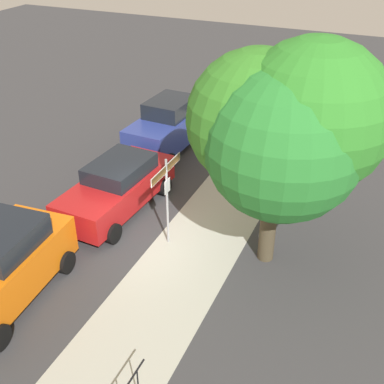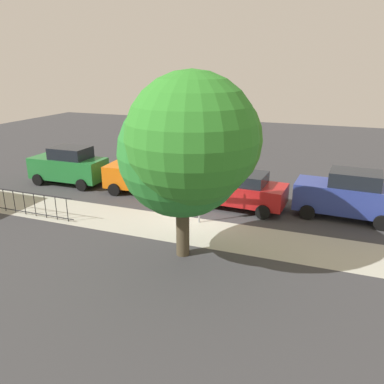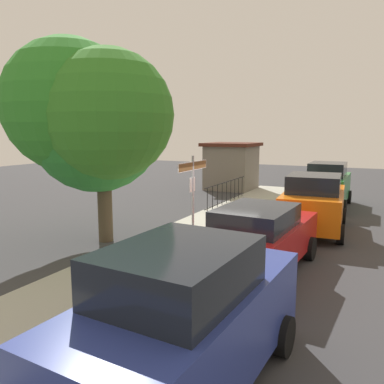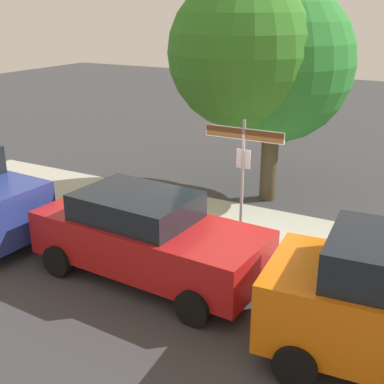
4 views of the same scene
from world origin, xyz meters
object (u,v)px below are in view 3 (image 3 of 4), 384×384
(car_green, at_px, (327,185))
(utility_shed, at_px, (231,166))
(car_red, at_px, (259,238))
(car_blue, at_px, (187,320))
(street_sign, at_px, (193,182))
(shade_tree, at_px, (91,116))
(car_orange, at_px, (314,203))

(car_green, distance_m, utility_shed, 7.01)
(car_red, relative_size, car_green, 1.12)
(car_blue, bearing_deg, street_sign, 28.85)
(shade_tree, height_order, car_blue, shade_tree)
(car_red, bearing_deg, car_orange, -2.99)
(car_red, distance_m, car_green, 9.61)
(car_orange, bearing_deg, car_blue, 175.46)
(car_orange, bearing_deg, car_red, 169.51)
(car_red, height_order, utility_shed, utility_shed)
(car_red, xyz_separation_m, utility_shed, (13.10, 5.72, 0.56))
(car_blue, height_order, car_green, car_blue)
(shade_tree, relative_size, utility_shed, 2.03)
(utility_shed, bearing_deg, car_blue, -160.91)
(car_green, bearing_deg, shade_tree, 148.34)
(utility_shed, bearing_deg, car_green, -119.96)
(car_blue, height_order, car_orange, car_blue)
(car_green, bearing_deg, utility_shed, 59.36)
(shade_tree, xyz_separation_m, car_orange, (4.66, -5.85, -2.94))
(shade_tree, bearing_deg, street_sign, -74.54)
(utility_shed, bearing_deg, shade_tree, -178.30)
(shade_tree, xyz_separation_m, car_red, (-0.15, -5.33, -3.08))
(street_sign, xyz_separation_m, car_green, (8.63, -2.66, -0.99))
(street_sign, relative_size, car_red, 0.60)
(street_sign, height_order, utility_shed, utility_shed)
(shade_tree, bearing_deg, car_orange, -51.48)
(street_sign, xyz_separation_m, car_red, (-0.98, -2.32, -1.15))
(street_sign, relative_size, car_orange, 0.65)
(car_blue, xyz_separation_m, car_orange, (9.60, -0.04, -0.03))
(car_green, bearing_deg, car_red, 177.25)
(shade_tree, relative_size, car_blue, 1.44)
(car_green, bearing_deg, street_sign, 162.15)
(car_blue, relative_size, car_green, 1.04)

